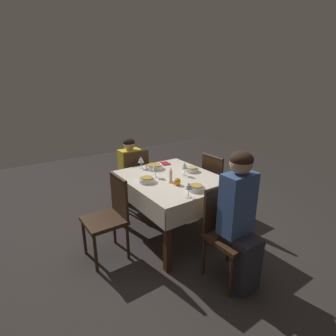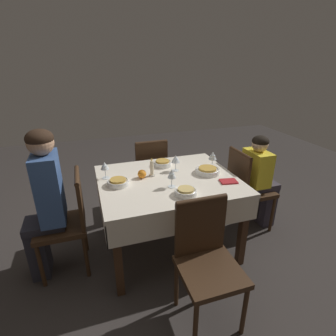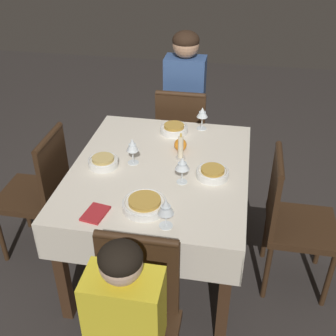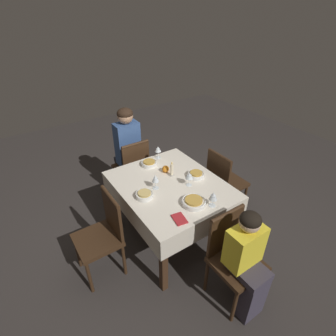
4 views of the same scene
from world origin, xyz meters
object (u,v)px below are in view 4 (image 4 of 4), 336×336
at_px(bowl_south, 144,195).
at_px(napkin_red_folded, 179,219).
at_px(wine_glass_south, 155,179).
at_px(chair_east, 232,254).
at_px(bowl_east, 194,202).
at_px(wine_glass_north, 189,176).
at_px(person_adult_denim, 127,147).
at_px(person_child_yellow, 248,261).
at_px(wine_glass_west, 158,149).
at_px(candle_centerpiece, 172,170).
at_px(bowl_west, 149,163).
at_px(bowl_north, 196,174).
at_px(dining_table, 170,191).
at_px(chair_north, 224,180).
at_px(chair_south, 103,232).
at_px(chair_west, 133,166).
at_px(orange_fruit, 166,169).
at_px(wine_glass_east, 213,196).

xyz_separation_m(bowl_south, napkin_red_folded, (0.44, 0.10, -0.02)).
bearing_deg(wine_glass_south, chair_east, 13.61).
xyz_separation_m(bowl_east, wine_glass_north, (-0.26, 0.15, 0.09)).
distance_m(person_adult_denim, person_child_yellow, 2.04).
distance_m(wine_glass_west, bowl_east, 0.93).
bearing_deg(candle_centerpiece, bowl_west, -163.70).
distance_m(bowl_east, bowl_south, 0.47).
xyz_separation_m(bowl_east, bowl_north, (-0.34, 0.31, 0.00)).
bearing_deg(dining_table, wine_glass_south, -97.22).
xyz_separation_m(person_adult_denim, napkin_red_folded, (1.48, -0.23, 0.03)).
relative_size(dining_table, wine_glass_south, 7.45).
xyz_separation_m(chair_north, person_adult_denim, (-1.03, -0.77, 0.22)).
xyz_separation_m(chair_south, bowl_north, (0.02, 1.07, 0.26)).
height_order(chair_east, bowl_west, chair_east).
height_order(bowl_west, bowl_east, same).
height_order(dining_table, chair_east, chair_east).
distance_m(dining_table, wine_glass_west, 0.59).
relative_size(dining_table, wine_glass_north, 7.79).
xyz_separation_m(chair_east, bowl_south, (-0.83, -0.38, 0.26)).
height_order(chair_south, bowl_north, chair_south).
bearing_deg(bowl_east, candle_centerpiece, 168.56).
distance_m(wine_glass_west, candle_centerpiece, 0.41).
xyz_separation_m(chair_west, wine_glass_south, (0.85, -0.17, 0.35)).
distance_m(chair_east, chair_north, 1.11).
xyz_separation_m(wine_glass_west, candle_centerpiece, (0.40, -0.08, -0.05)).
bearing_deg(orange_fruit, wine_glass_east, 3.43).
distance_m(chair_south, person_adult_denim, 1.30).
bearing_deg(orange_fruit, bowl_west, -160.86).
distance_m(chair_west, bowl_north, 0.99).
bearing_deg(bowl_north, wine_glass_north, -62.84).
height_order(candle_centerpiece, orange_fruit, candle_centerpiece).
distance_m(person_child_yellow, wine_glass_west, 1.58).
xyz_separation_m(person_child_yellow, napkin_red_folded, (-0.55, -0.28, 0.17)).
bearing_deg(orange_fruit, bowl_east, -8.14).
height_order(person_child_yellow, bowl_east, person_child_yellow).
distance_m(bowl_west, bowl_south, 0.58).
bearing_deg(bowl_south, person_child_yellow, 20.88).
xyz_separation_m(person_adult_denim, bowl_north, (1.05, 0.30, 0.05)).
xyz_separation_m(chair_east, wine_glass_west, (-1.39, 0.13, 0.35)).
bearing_deg(bowl_west, bowl_east, -0.58).
bearing_deg(chair_north, bowl_east, 115.10).
distance_m(wine_glass_east, wine_glass_north, 0.37).
distance_m(person_adult_denim, napkin_red_folded, 1.50).
bearing_deg(chair_east, candle_centerpiece, 87.17).
distance_m(wine_glass_west, wine_glass_east, 1.02).
xyz_separation_m(chair_east, candle_centerpiece, (-0.99, 0.05, 0.30)).
bearing_deg(napkin_red_folded, bowl_east, 111.66).
bearing_deg(person_child_yellow, candle_centerpiece, 87.56).
bearing_deg(chair_south, bowl_south, 87.39).
bearing_deg(bowl_south, wine_glass_south, 109.95).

